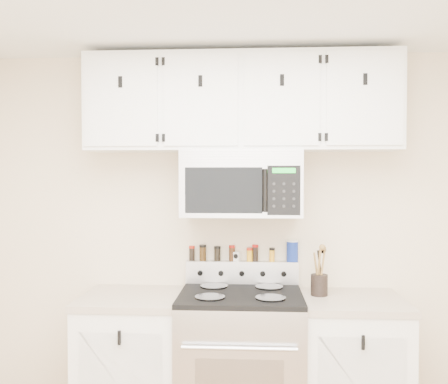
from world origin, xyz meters
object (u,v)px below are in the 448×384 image
Objects in this scene: range at (241,366)px; salt_canister at (292,251)px; microwave at (242,183)px; utensil_crock at (319,283)px.

salt_canister is (0.34, 0.28, 0.69)m from range.
salt_canister is at bearing 24.61° from microwave.
salt_canister is at bearing 39.70° from range.
microwave is 5.25× the size of salt_canister.
salt_canister is (0.34, 0.16, -0.46)m from microwave.
range is at bearing -90.23° from microwave.
range is 0.82m from salt_canister.
range is at bearing -140.30° from salt_canister.
range is 0.72m from utensil_crock.
microwave is at bearing 174.55° from utensil_crock.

